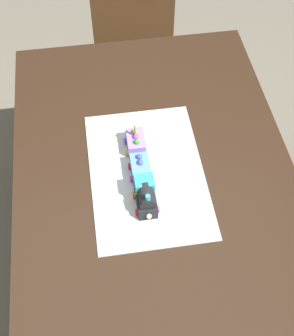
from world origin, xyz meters
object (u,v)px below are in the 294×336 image
Objects in this scene: cake_locomotive at (146,196)px; cake_car_hopper_sky_blue at (140,168)px; chair at (135,40)px; birthday_candle at (135,129)px; dining_table at (153,180)px; cake_car_caboose_lavender at (136,142)px.

cake_locomotive is 1.40× the size of cake_car_hopper_sky_blue.
chair is at bearing -5.73° from cake_locomotive.
dining_table is at bearing -149.64° from birthday_candle.
dining_table is 0.23m from birthday_candle.
cake_locomotive is at bearing 163.00° from dining_table.
chair is 8.60× the size of cake_car_hopper_sky_blue.
chair reaches higher than dining_table.
cake_car_hopper_sky_blue is at bearing 94.94° from chair.
dining_table is 0.17m from cake_car_caboose_lavender.
cake_locomotive reaches higher than cake_car_caboose_lavender.
dining_table is at bearing -147.27° from cake_car_caboose_lavender.
cake_locomotive is (-0.17, 0.05, 0.16)m from dining_table.
chair is 6.14× the size of cake_locomotive.
chair is 8.60× the size of cake_car_caboose_lavender.
cake_locomotive is 0.26m from birthday_candle.
cake_car_caboose_lavender is (0.25, 0.00, -0.02)m from cake_locomotive.
dining_table is at bearing -17.00° from cake_locomotive.
birthday_candle is (0.09, 0.05, 0.21)m from dining_table.
cake_car_caboose_lavender reaches higher than dining_table.
cake_car_caboose_lavender is (-0.95, 0.12, 0.30)m from chair.
chair is at bearing -7.20° from cake_car_caboose_lavender.
cake_locomotive is at bearing 95.62° from chair.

